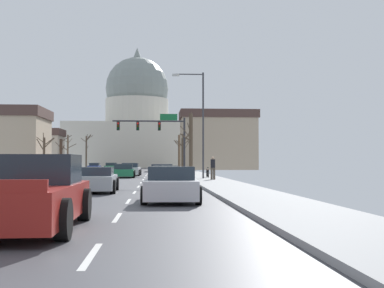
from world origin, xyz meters
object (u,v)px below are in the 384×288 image
at_px(sedan_near_00, 131,170).
at_px(sedan_oncoming_00, 73,169).
at_px(signal_gantry, 158,130).
at_px(sedan_oncoming_02, 94,167).
at_px(pedestrian_00, 213,167).
at_px(sedan_near_02, 162,173).
at_px(sedan_near_03, 165,176).
at_px(sedan_near_05, 172,185).
at_px(pickup_truck_near_06, 31,196).
at_px(street_lamp_right, 199,115).
at_px(bicycle_parked, 208,173).
at_px(sedan_oncoming_01, 111,167).
at_px(sedan_near_04, 97,180).
at_px(sedan_near_01, 124,171).

xyz_separation_m(sedan_near_00, sedan_oncoming_00, (-7.25, 8.88, -0.04)).
distance_m(signal_gantry, sedan_oncoming_02, 27.55).
bearing_deg(pedestrian_00, sedan_near_02, 154.41).
relative_size(sedan_near_03, sedan_near_05, 0.99).
xyz_separation_m(sedan_near_00, pickup_truck_near_06, (-0.17, -39.15, 0.12)).
relative_size(signal_gantry, sedan_near_05, 1.79).
distance_m(signal_gantry, sedan_oncoming_00, 12.34).
relative_size(sedan_near_00, sedan_near_05, 1.07).
distance_m(street_lamp_right, sedan_near_05, 20.86).
bearing_deg(bicycle_parked, sedan_oncoming_01, 109.66).
bearing_deg(sedan_oncoming_02, sedan_oncoming_00, -90.14).
relative_size(sedan_oncoming_01, bicycle_parked, 2.66).
distance_m(sedan_near_04, sedan_oncoming_01, 46.15).
bearing_deg(sedan_oncoming_01, sedan_near_00, -79.27).
xyz_separation_m(signal_gantry, pickup_truck_near_06, (-2.96, -42.25, -4.09)).
bearing_deg(sedan_near_05, sedan_oncoming_02, 99.68).
bearing_deg(sedan_oncoming_01, street_lamp_right, -73.06).
bearing_deg(pedestrian_00, sedan_oncoming_01, 106.91).
height_order(sedan_near_01, sedan_near_04, sedan_near_01).
xyz_separation_m(pickup_truck_near_06, sedan_oncoming_01, (-3.55, 58.82, -0.14)).
bearing_deg(signal_gantry, sedan_near_00, -131.91).
xyz_separation_m(sedan_near_04, sedan_oncoming_00, (-6.97, 35.23, -0.00)).
distance_m(sedan_near_03, sedan_near_04, 7.46).
distance_m(sedan_near_03, pedestrian_00, 6.21).
height_order(sedan_near_02, bicycle_parked, sedan_near_02).
relative_size(signal_gantry, sedan_oncoming_01, 1.68).
bearing_deg(street_lamp_right, bicycle_parked, 67.53).
distance_m(sedan_near_02, bicycle_parked, 4.86).
bearing_deg(bicycle_parked, sedan_near_05, -99.38).
bearing_deg(pedestrian_00, bicycle_parked, 88.61).
distance_m(sedan_near_03, sedan_oncoming_01, 39.99).
bearing_deg(sedan_near_04, sedan_near_03, 62.75).
distance_m(sedan_near_00, bicycle_parked, 12.00).
relative_size(sedan_near_01, sedan_oncoming_00, 0.99).
xyz_separation_m(sedan_near_02, pickup_truck_near_06, (-3.21, -26.24, 0.14)).
bearing_deg(street_lamp_right, pedestrian_00, -73.51).
height_order(street_lamp_right, sedan_oncoming_01, street_lamp_right).
bearing_deg(street_lamp_right, pickup_truck_near_06, -102.68).
relative_size(signal_gantry, sedan_near_02, 1.79).
relative_size(street_lamp_right, pickup_truck_near_06, 1.58).
bearing_deg(sedan_oncoming_00, sedan_near_02, -64.71).
height_order(sedan_near_02, pickup_truck_near_06, pickup_truck_near_06).
height_order(sedan_near_00, sedan_near_03, sedan_near_00).
bearing_deg(sedan_oncoming_00, sedan_oncoming_01, 71.91).
bearing_deg(sedan_near_01, sedan_near_04, -89.88).
distance_m(sedan_near_00, sedan_near_04, 26.36).
bearing_deg(street_lamp_right, sedan_near_01, 135.03).
bearing_deg(sedan_oncoming_02, sedan_near_02, -76.08).
relative_size(sedan_near_00, sedan_oncoming_00, 1.05).
distance_m(sedan_near_00, sedan_oncoming_02, 29.32).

